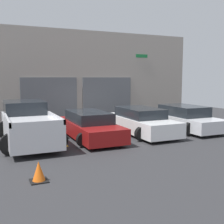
{
  "coord_description": "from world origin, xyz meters",
  "views": [
    {
      "loc": [
        -5.53,
        -14.06,
        2.75
      ],
      "look_at": [
        0.0,
        -1.62,
        1.1
      ],
      "focal_mm": 45.0,
      "sensor_mm": 36.0,
      "label": 1
    }
  ],
  "objects_px": {
    "sedan_white": "(141,121)",
    "sedan_side": "(89,126)",
    "pickup_truck": "(28,124)",
    "van_right": "(184,118)",
    "traffic_cone": "(39,172)"
  },
  "relations": [
    {
      "from": "van_right",
      "to": "sedan_white",
      "type": "bearing_deg",
      "value": -179.92
    },
    {
      "from": "pickup_truck",
      "to": "traffic_cone",
      "type": "relative_size",
      "value": 9.2
    },
    {
      "from": "sedan_side",
      "to": "sedan_white",
      "type": "bearing_deg",
      "value": -0.06
    },
    {
      "from": "pickup_truck",
      "to": "traffic_cone",
      "type": "height_order",
      "value": "pickup_truck"
    },
    {
      "from": "traffic_cone",
      "to": "sedan_side",
      "type": "bearing_deg",
      "value": 56.37
    },
    {
      "from": "sedan_white",
      "to": "van_right",
      "type": "relative_size",
      "value": 1.03
    },
    {
      "from": "pickup_truck",
      "to": "sedan_white",
      "type": "xyz_separation_m",
      "value": [
        5.37,
        -0.23,
        -0.2
      ]
    },
    {
      "from": "sedan_white",
      "to": "sedan_side",
      "type": "relative_size",
      "value": 0.99
    },
    {
      "from": "pickup_truck",
      "to": "van_right",
      "type": "xyz_separation_m",
      "value": [
        8.05,
        -0.22,
        -0.21
      ]
    },
    {
      "from": "van_right",
      "to": "traffic_cone",
      "type": "distance_m",
      "value": 9.58
    },
    {
      "from": "sedan_white",
      "to": "pickup_truck",
      "type": "bearing_deg",
      "value": 177.57
    },
    {
      "from": "sedan_white",
      "to": "sedan_side",
      "type": "xyz_separation_m",
      "value": [
        -2.68,
        0.0,
        -0.03
      ]
    },
    {
      "from": "sedan_white",
      "to": "traffic_cone",
      "type": "relative_size",
      "value": 8.63
    },
    {
      "from": "pickup_truck",
      "to": "sedan_side",
      "type": "relative_size",
      "value": 1.06
    },
    {
      "from": "sedan_side",
      "to": "van_right",
      "type": "relative_size",
      "value": 1.03
    }
  ]
}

